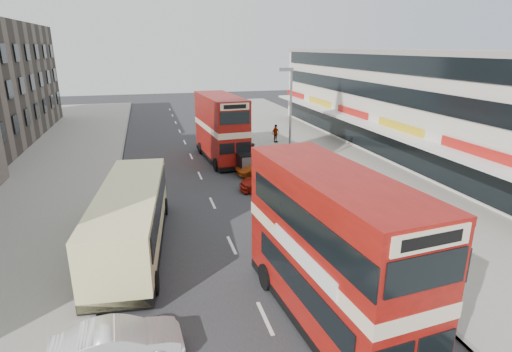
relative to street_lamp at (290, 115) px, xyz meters
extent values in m
cube|color=#28282B|center=(-6.52, 2.00, -4.78)|extent=(12.00, 90.00, 0.01)
cube|color=gray|center=(5.48, 2.00, -4.71)|extent=(12.00, 90.00, 0.15)
cube|color=gray|center=(-18.52, 2.00, -4.71)|extent=(12.00, 90.00, 0.15)
cube|color=gray|center=(-12.62, 2.00, -4.71)|extent=(0.20, 90.00, 0.16)
cube|color=gray|center=(-0.42, 2.00, -4.71)|extent=(0.20, 90.00, 0.16)
cube|color=beige|center=(13.48, 4.00, -0.28)|extent=(8.00, 46.00, 9.00)
cube|color=black|center=(9.43, 4.00, -3.18)|extent=(0.10, 44.00, 2.40)
cube|color=gray|center=(13.48, 4.00, 4.32)|extent=(8.20, 46.20, 0.40)
cube|color=white|center=(8.58, 4.00, -1.78)|extent=(1.80, 44.00, 0.20)
cylinder|color=slate|center=(0.08, 0.00, -0.78)|extent=(0.16, 0.16, 8.00)
cube|color=slate|center=(-0.32, 0.00, 3.22)|extent=(1.00, 0.20, 0.25)
cube|color=black|center=(-4.38, -16.68, -4.41)|extent=(3.50, 8.81, 0.38)
cube|color=maroon|center=(-4.38, -16.68, -3.12)|extent=(3.48, 8.81, 2.36)
cube|color=#F6E0B9|center=(-4.38, -16.68, -1.78)|extent=(3.52, 8.85, 0.48)
cube|color=maroon|center=(-4.38, -16.68, -0.49)|extent=(3.48, 8.81, 2.26)
cube|color=maroon|center=(-4.38, -16.68, 0.73)|extent=(3.50, 8.83, 0.27)
cube|color=black|center=(-4.03, 6.22, -4.41)|extent=(3.37, 8.74, 0.37)
cube|color=maroon|center=(-4.03, 6.22, -3.13)|extent=(3.35, 8.74, 2.35)
cube|color=#F6E0B9|center=(-4.03, 6.22, -1.79)|extent=(3.39, 8.78, 0.48)
cube|color=maroon|center=(-4.03, 6.22, -0.51)|extent=(3.35, 8.74, 2.24)
cube|color=maroon|center=(-4.03, 6.22, 0.70)|extent=(3.37, 8.76, 0.27)
cube|color=black|center=(-2.97, 1.37, -3.82)|extent=(1.38, 1.38, 1.39)
cube|color=black|center=(-11.26, -9.08, -4.35)|extent=(3.83, 11.15, 0.44)
cube|color=#F1E79C|center=(-11.26, -9.08, -3.09)|extent=(3.81, 11.15, 2.84)
imported|color=white|center=(-11.60, -16.86, -4.12)|extent=(4.12, 1.68, 1.33)
imported|color=#A51C10|center=(-2.06, -2.58, -4.11)|extent=(4.83, 2.47, 1.34)
imported|color=#C85014|center=(-1.40, 1.00, -4.10)|extent=(4.93, 2.29, 1.37)
imported|color=#5D91BA|center=(-1.86, 13.65, -4.10)|extent=(4.16, 1.96, 1.38)
imported|color=gray|center=(1.05, -2.97, -3.80)|extent=(0.61, 0.42, 1.66)
imported|color=gray|center=(2.46, 10.93, -3.71)|extent=(1.17, 0.93, 1.85)
imported|color=gray|center=(-2.06, 2.68, -4.35)|extent=(0.69, 1.69, 0.87)
imported|color=black|center=(-2.06, 2.68, -3.53)|extent=(0.69, 0.48, 1.80)
camera|label=1|loc=(-10.15, -28.20, 4.77)|focal=28.61mm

